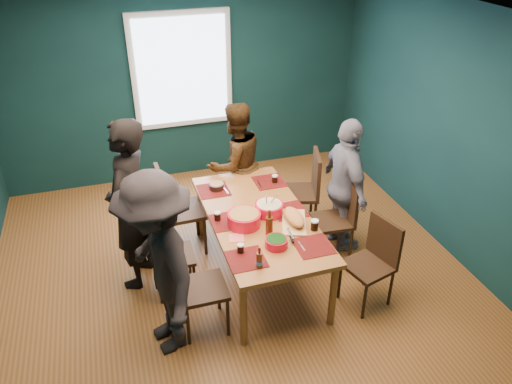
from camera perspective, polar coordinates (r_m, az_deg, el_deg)
The scene contains 26 objects.
room at distance 4.98m, azimuth -3.88°, elevation 4.70°, with size 5.01×5.01×2.71m.
dining_table at distance 5.11m, azimuth 0.36°, elevation -3.41°, with size 1.01×1.98×0.75m.
chair_left_far at distance 5.60m, azimuth -9.50°, elevation -1.46°, with size 0.48×0.48×1.04m.
chair_left_mid at distance 5.06m, azimuth -10.44°, elevation -6.58°, with size 0.42×0.42×0.89m.
chair_left_near at distance 4.59m, azimuth -7.31°, elevation -10.21°, with size 0.43×0.43×0.95m.
chair_right_far at distance 5.96m, azimuth 5.79°, elevation 0.72°, with size 0.56×0.56×1.00m.
chair_right_mid at distance 5.60m, azimuth 9.59°, elevation -2.42°, with size 0.44×0.44×0.91m.
chair_right_near at distance 5.03m, azimuth 13.46°, elevation -7.13°, with size 0.51×0.51×0.91m.
person_far_left at distance 5.09m, azimuth -14.20°, elevation -1.53°, with size 0.66×0.44×1.82m, color black.
person_back at distance 6.03m, azimuth -2.36°, elevation 3.21°, with size 0.75×0.58×1.54m, color black.
person_right at distance 5.59m, azimuth 10.16°, elevation 0.61°, with size 0.92×0.39×1.58m, color silver.
person_near_left at distance 4.30m, azimuth -11.05°, elevation -8.34°, with size 1.13×0.65×1.75m, color black.
bowl_salad at distance 4.90m, azimuth -1.37°, elevation -3.07°, with size 0.33×0.33×0.14m.
bowl_dumpling at distance 5.08m, azimuth 1.50°, elevation -1.85°, with size 0.29×0.29×0.27m.
bowl_herbs at distance 4.62m, azimuth 2.35°, elevation -5.75°, with size 0.21×0.21×0.09m.
cutting_board at distance 4.94m, azimuth 4.37°, elevation -3.03°, with size 0.37×0.59×0.13m.
small_bowl at distance 5.54m, azimuth -4.53°, elevation 0.69°, with size 0.17×0.17×0.07m.
beer_bottle_a at distance 4.36m, azimuth 0.39°, elevation -7.80°, with size 0.06×0.06×0.22m.
beer_bottle_b at distance 4.74m, azimuth 1.53°, elevation -3.84°, with size 0.07×0.07×0.28m.
cola_glass_a at distance 4.55m, azimuth -1.79°, elevation -6.43°, with size 0.06×0.06×0.09m.
cola_glass_b at distance 4.87m, azimuth 6.71°, elevation -3.71°, with size 0.08×0.08×0.11m.
cola_glass_c at distance 5.65m, azimuth 2.17°, elevation 1.55°, with size 0.07×0.07×0.09m.
cola_glass_d at distance 4.99m, azimuth -4.44°, elevation -2.74°, with size 0.07×0.07×0.10m.
napkin_a at distance 5.25m, azimuth 3.73°, elevation -1.51°, with size 0.15×0.15×0.00m, color #FF6D6B.
napkin_b at distance 4.76m, azimuth -2.24°, elevation -5.24°, with size 0.14×0.14×0.00m, color #FF6D6B.
napkin_c at distance 4.66m, azimuth 6.62°, elevation -6.34°, with size 0.13×0.13×0.00m, color #FF6D6B.
Camera 1 is at (-1.01, -4.10, 3.53)m, focal length 35.00 mm.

